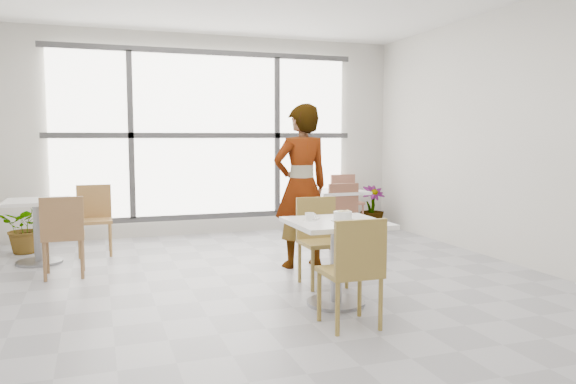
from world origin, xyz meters
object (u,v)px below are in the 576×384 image
object	(u,v)px
chair_near	(354,265)
bg_chair_right_near	(340,210)
coffee_cup	(310,217)
bg_chair_left_far	(94,215)
bg_table_left	(38,222)
oatmeal_bowl	(343,216)
bg_chair_right_far	(346,198)
bg_chair_left_near	(63,231)
plant_left	(27,227)
chair_far	(320,235)
bg_table_right	(337,209)
plant_right	(372,208)
person	(301,186)
main_table	(336,246)

from	to	relation	value
chair_near	bg_chair_right_near	world-z (taller)	same
coffee_cup	bg_chair_left_far	size ratio (longest dim) A/B	0.18
bg_table_left	bg_chair_left_far	distance (m)	0.73
oatmeal_bowl	bg_chair_right_far	distance (m)	4.13
bg_chair_left_far	bg_chair_right_far	size ratio (longest dim) A/B	1.00
bg_chair_right_far	bg_chair_left_far	bearing A→B (deg)	-169.25
bg_chair_left_near	bg_chair_right_near	xyz separation A→B (m)	(3.42, 0.55, 0.00)
bg_chair_right_near	plant_left	world-z (taller)	bg_chair_right_near
chair_far	oatmeal_bowl	xyz separation A→B (m)	(-0.08, -0.72, 0.29)
coffee_cup	bg_table_right	distance (m)	2.80
oatmeal_bowl	bg_chair_left_far	world-z (taller)	bg_chair_left_far
bg_chair_left_near	oatmeal_bowl	bearing A→B (deg)	143.00
bg_table_right	bg_chair_left_near	world-z (taller)	bg_chair_left_near
plant_right	plant_left	bearing A→B (deg)	-177.60
oatmeal_bowl	bg_chair_right_near	bearing A→B (deg)	66.09
chair_near	bg_chair_right_far	bearing A→B (deg)	-114.14
bg_table_left	bg_table_right	xyz separation A→B (m)	(3.79, -0.08, 0.00)
bg_table_left	plant_left	size ratio (longest dim) A/B	1.12
chair_near	plant_left	bearing A→B (deg)	-55.46
coffee_cup	person	xyz separation A→B (m)	(0.43, 1.36, 0.14)
main_table	bg_chair_right_near	xyz separation A→B (m)	(1.09, 2.32, -0.02)
bg_table_left	plant_left	distance (m)	0.74
bg_table_right	bg_chair_left_far	xyz separation A→B (m)	(-3.16, 0.45, 0.01)
oatmeal_bowl	bg_table_right	distance (m)	2.79
main_table	person	distance (m)	1.53
main_table	chair_near	bearing A→B (deg)	-101.79
bg_chair_right_near	plant_right	size ratio (longest dim) A/B	1.25
bg_chair_left_far	plant_left	bearing A→B (deg)	158.25
coffee_cup	bg_chair_right_far	distance (m)	4.15
bg_chair_left_near	bg_chair_left_far	xyz separation A→B (m)	(0.31, 1.20, 0.00)
plant_left	coffee_cup	bearing A→B (deg)	-50.72
bg_chair_left_near	bg_chair_right_far	xyz separation A→B (m)	(4.14, 1.93, 0.00)
plant_right	bg_chair_right_far	bearing A→B (deg)	153.92
coffee_cup	bg_chair_right_near	xyz separation A→B (m)	(1.30, 2.23, -0.28)
chair_near	bg_table_right	distance (m)	3.41
chair_near	bg_chair_right_near	distance (m)	3.20
bg_chair_right_far	plant_right	bearing A→B (deg)	-26.08
oatmeal_bowl	person	size ratio (longest dim) A/B	0.11
chair_far	bg_chair_left_near	world-z (taller)	same
bg_chair_right_near	plant_right	distance (m)	1.63
person	bg_chair_left_near	xyz separation A→B (m)	(-2.54, 0.32, -0.42)
chair_far	bg_chair_left_near	bearing A→B (deg)	156.48
person	bg_chair_left_far	size ratio (longest dim) A/B	2.12
main_table	coffee_cup	bearing A→B (deg)	156.33
bg_table_right	chair_far	bearing A→B (deg)	-118.96
bg_chair_left_near	plant_left	xyz separation A→B (m)	(-0.51, 1.53, -0.16)
bg_table_right	main_table	bearing A→B (deg)	-114.28
chair_far	bg_table_right	xyz separation A→B (m)	(1.01, 1.82, -0.01)
chair_near	oatmeal_bowl	xyz separation A→B (m)	(0.18, 0.62, 0.29)
person	bg_table_right	world-z (taller)	person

